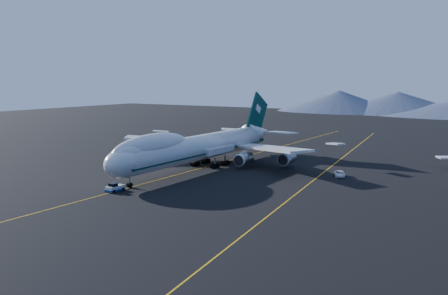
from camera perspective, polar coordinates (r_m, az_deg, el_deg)
The scene contains 6 objects.
ground at distance 130.78m, azimuth -2.89°, elevation -2.44°, with size 500.00×500.00×0.00m, color black.
taxiway_line_main at distance 130.78m, azimuth -2.89°, elevation -2.44°, with size 0.25×220.00×0.01m, color #ECA70D.
taxiway_line_side at distance 125.85m, azimuth 11.10°, elevation -2.99°, with size 0.25×200.00×0.01m, color #ECA70D.
boeing_747 at distance 129.89m, azimuth -2.90°, elevation 0.08°, with size 59.62×72.43×19.37m.
pushback_tug at distance 107.44m, azimuth -12.35°, elevation -4.60°, with size 2.45×4.16×1.79m.
service_van at distance 123.23m, azimuth 13.09°, elevation -2.95°, with size 2.33×5.05×1.40m, color white.
Camera 1 is at (73.05, -105.90, 23.53)m, focal length 40.00 mm.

